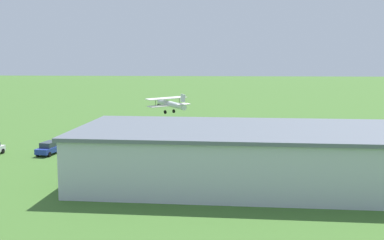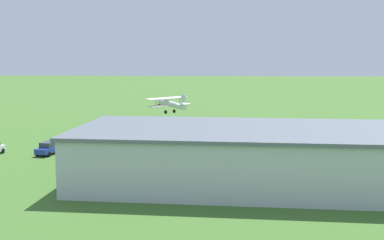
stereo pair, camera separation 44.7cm
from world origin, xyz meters
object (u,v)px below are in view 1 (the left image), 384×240
at_px(car_orange, 98,147).
at_px(person_walking_on_apron, 140,143).
at_px(biplane, 170,104).
at_px(person_by_parked_cars, 316,145).
at_px(car_grey, 346,150).
at_px(person_at_fence_line, 131,142).
at_px(hangar, 240,156).
at_px(person_watching_takeoff, 287,143).
at_px(car_blue, 50,148).

bearing_deg(car_orange, person_walking_on_apron, -145.62).
distance_m(biplane, person_by_parked_cars, 27.90).
bearing_deg(car_grey, biplane, -41.03).
xyz_separation_m(person_walking_on_apron, person_at_fence_line, (1.33, -0.86, -0.06)).
xyz_separation_m(person_by_parked_cars, person_at_fence_line, (25.12, -0.13, 0.01)).
distance_m(hangar, person_by_parked_cars, 20.98).
height_order(car_orange, person_watching_takeoff, person_watching_takeoff).
distance_m(hangar, car_blue, 27.41).
distance_m(biplane, car_grey, 32.84).
bearing_deg(person_by_parked_cars, person_watching_takeoff, 0.36).
relative_size(person_walking_on_apron, person_watching_takeoff, 0.95).
xyz_separation_m(biplane, car_blue, (13.32, 22.33, -3.59)).
xyz_separation_m(car_blue, person_walking_on_apron, (-11.06, -4.24, -0.01)).
relative_size(car_blue, person_walking_on_apron, 2.82).
bearing_deg(person_walking_on_apron, car_grey, 172.93).
xyz_separation_m(hangar, person_watching_takeoff, (-6.95, -17.87, -1.94)).
bearing_deg(biplane, hangar, 106.98).
xyz_separation_m(car_blue, person_at_fence_line, (-9.73, -5.10, -0.07)).
bearing_deg(person_watching_takeoff, person_at_fence_line, -0.42).
relative_size(car_blue, person_by_parked_cars, 3.06).
relative_size(person_by_parked_cars, person_watching_takeoff, 0.88).
bearing_deg(car_grey, person_at_fence_line, -8.45).
distance_m(person_by_parked_cars, person_watching_takeoff, 3.81).
bearing_deg(car_orange, biplane, -108.54).
xyz_separation_m(car_grey, person_walking_on_apron, (26.89, -3.33, -0.00)).
bearing_deg(biplane, person_by_parked_cars, 141.10).
distance_m(car_orange, person_walking_on_apron, 5.97).
distance_m(car_blue, person_watching_takeoff, 31.43).
xyz_separation_m(biplane, person_at_fence_line, (3.60, 17.23, -3.66)).
bearing_deg(biplane, person_walking_on_apron, 82.85).
bearing_deg(car_grey, person_by_parked_cars, -52.69).
height_order(hangar, person_at_fence_line, hangar).
xyz_separation_m(biplane, person_walking_on_apron, (2.27, 18.09, -3.60)).
distance_m(car_orange, person_watching_takeoff, 25.25).
relative_size(car_orange, car_blue, 0.96).
bearing_deg(car_orange, car_blue, 8.05).
height_order(biplane, person_at_fence_line, biplane).
distance_m(hangar, person_at_fence_line, 23.14).
xyz_separation_m(hangar, person_at_fence_line, (14.36, -18.03, -2.05)).
xyz_separation_m(car_orange, person_walking_on_apron, (-4.93, -3.37, 0.03)).
distance_m(biplane, person_at_fence_line, 17.98).
xyz_separation_m(biplane, car_orange, (7.20, 21.47, -3.64)).
xyz_separation_m(hangar, car_grey, (-13.85, -13.84, -1.98)).
xyz_separation_m(biplane, car_grey, (-24.62, 21.43, -3.60)).
bearing_deg(hangar, person_walking_on_apron, -52.79).
distance_m(biplane, person_walking_on_apron, 18.59).
relative_size(car_orange, person_watching_takeoff, 2.58).
height_order(car_blue, person_walking_on_apron, person_walking_on_apron).
distance_m(car_blue, person_walking_on_apron, 11.84).
bearing_deg(person_watching_takeoff, hangar, 68.75).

